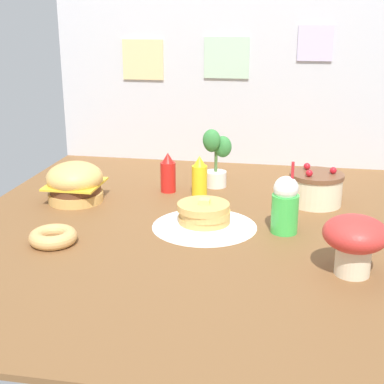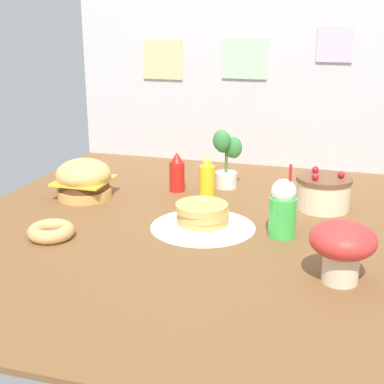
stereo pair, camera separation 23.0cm
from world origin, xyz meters
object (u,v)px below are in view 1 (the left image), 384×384
at_px(pancake_stack, 204,216).
at_px(layer_cake, 316,188).
at_px(ketchup_bottle, 168,174).
at_px(mustard_bottle, 199,177).
at_px(donut_pink_glaze, 53,236).
at_px(potted_plant, 215,156).
at_px(cream_soda_cup, 285,205).
at_px(mushroom_stool, 355,239).
at_px(burger, 75,183).

xyz_separation_m(pancake_stack, layer_cake, (0.46, 0.37, 0.03)).
bearing_deg(ketchup_bottle, layer_cake, -4.97).
xyz_separation_m(mustard_bottle, donut_pink_glaze, (-0.45, -0.68, -0.06)).
bearing_deg(layer_cake, donut_pink_glaze, -146.92).
bearing_deg(potted_plant, cream_soda_cup, -57.53).
height_order(pancake_stack, layer_cake, layer_cake).
height_order(ketchup_bottle, mushroom_stool, mushroom_stool).
bearing_deg(mustard_bottle, potted_plant, 71.24).
xyz_separation_m(donut_pink_glaze, mushroom_stool, (1.10, -0.06, 0.10)).
distance_m(burger, potted_plant, 0.71).
bearing_deg(pancake_stack, mushroom_stool, -31.35).
relative_size(layer_cake, potted_plant, 0.82).
relative_size(pancake_stack, layer_cake, 1.36).
bearing_deg(burger, layer_cake, 8.20).
relative_size(burger, mustard_bottle, 1.33).
bearing_deg(potted_plant, mushroom_stool, -56.54).
height_order(burger, mushroom_stool, mushroom_stool).
relative_size(pancake_stack, mustard_bottle, 1.70).
bearing_deg(cream_soda_cup, layer_cake, 70.56).
distance_m(donut_pink_glaze, mushroom_stool, 1.11).
bearing_deg(mustard_bottle, layer_cake, -3.09).
bearing_deg(mushroom_stool, layer_cake, 98.16).
bearing_deg(pancake_stack, potted_plant, 93.55).
height_order(layer_cake, cream_soda_cup, cream_soda_cup).
relative_size(mustard_bottle, donut_pink_glaze, 1.08).
bearing_deg(donut_pink_glaze, potted_plant, 58.91).
bearing_deg(pancake_stack, donut_pink_glaze, -152.63).
distance_m(pancake_stack, potted_plant, 0.57).
distance_m(burger, pancake_stack, 0.68).
xyz_separation_m(ketchup_bottle, donut_pink_glaze, (-0.29, -0.71, -0.06)).
relative_size(burger, ketchup_bottle, 1.33).
distance_m(ketchup_bottle, donut_pink_glaze, 0.77).
height_order(mustard_bottle, cream_soda_cup, cream_soda_cup).
relative_size(mustard_bottle, mushroom_stool, 0.91).
height_order(layer_cake, donut_pink_glaze, layer_cake).
bearing_deg(mushroom_stool, pancake_stack, 148.65).
bearing_deg(mustard_bottle, pancake_stack, -77.52).
xyz_separation_m(burger, donut_pink_glaze, (0.10, -0.49, -0.06)).
distance_m(mustard_bottle, donut_pink_glaze, 0.82).
relative_size(layer_cake, ketchup_bottle, 1.25).
bearing_deg(donut_pink_glaze, pancake_stack, 27.37).
height_order(potted_plant, mushroom_stool, potted_plant).
bearing_deg(layer_cake, mushroom_stool, -81.84).
xyz_separation_m(ketchup_bottle, mustard_bottle, (0.16, -0.03, 0.00)).
bearing_deg(cream_soda_cup, mushroom_stool, -54.91).
height_order(pancake_stack, cream_soda_cup, cream_soda_cup).
xyz_separation_m(layer_cake, potted_plant, (-0.49, 0.19, 0.09)).
xyz_separation_m(burger, ketchup_bottle, (0.39, 0.22, 0.00)).
bearing_deg(pancake_stack, burger, 161.78).
bearing_deg(potted_plant, mustard_bottle, -108.76).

